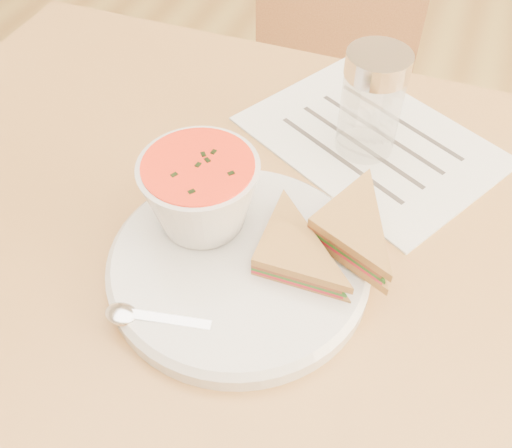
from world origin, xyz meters
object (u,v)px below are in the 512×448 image
at_px(dining_table, 272,407).
at_px(plate, 239,265).
at_px(condiment_shaker, 371,104).
at_px(soup_bowl, 201,196).
at_px(chair_far, 335,133).

relative_size(dining_table, plate, 4.02).
distance_m(plate, condiment_shaker, 0.23).
height_order(soup_bowl, condiment_shaker, condiment_shaker).
relative_size(soup_bowl, condiment_shaker, 0.91).
relative_size(plate, soup_bowl, 2.21).
distance_m(dining_table, condiment_shaker, 0.47).
height_order(chair_far, soup_bowl, soup_bowl).
bearing_deg(plate, condiment_shaker, 72.12).
height_order(chair_far, plate, chair_far).
relative_size(dining_table, condiment_shaker, 8.04).
relative_size(plate, condiment_shaker, 2.00).
xyz_separation_m(dining_table, condiment_shaker, (0.04, 0.18, 0.44)).
bearing_deg(dining_table, condiment_shaker, 77.08).
bearing_deg(condiment_shaker, plate, -107.88).
distance_m(chair_far, plate, 0.75).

